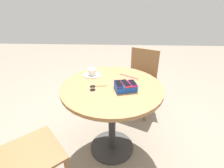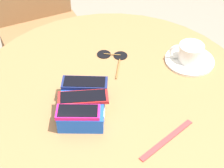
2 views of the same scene
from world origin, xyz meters
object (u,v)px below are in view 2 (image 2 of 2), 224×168
Objects in this scene: phone_navy at (85,83)px; chair_near_window at (44,33)px; phone_box at (82,105)px; sunglasses at (113,56)px; round_table at (112,121)px; phone_magenta at (78,112)px; phone_red at (83,97)px; saucer at (189,60)px; lanyard_strap at (167,140)px; coffee_cup at (190,52)px.

chair_near_window reaches higher than phone_navy.
phone_box reaches higher than sunglasses.
round_table is 0.27m from phone_magenta.
round_table is at bearing -25.85° from phone_box.
phone_red is 0.18× the size of chair_near_window.
saucer is (0.37, -0.26, -0.05)m from phone_magenta.
phone_navy is (0.12, 0.02, 0.00)m from phone_magenta.
phone_navy is (-0.06, 0.07, 0.20)m from round_table.
phone_red is at bearing -93.30° from phone_box.
chair_near_window is (0.73, 0.48, -0.32)m from phone_box.
chair_near_window is at bearing 47.07° from sunglasses.
sunglasses is (0.31, 0.24, 0.00)m from lanyard_strap.
coffee_cup is at bearing -40.02° from phone_box.
phone_box reaches higher than saucer.
sunglasses is 0.73m from chair_near_window.
saucer is 1.47× the size of coffee_cup.
round_table is 0.33m from saucer.
sunglasses is at bearing -2.05° from phone_red.
phone_box is 0.24× the size of chair_near_window.
chair_near_window is at bearing 33.33° from phone_box.
phone_box is at bearing -168.72° from phone_navy.
saucer is at bearing -34.61° from phone_magenta.
phone_box is 0.41m from saucer.
phone_red is at bearing 80.70° from lanyard_strap.
chair_near_window is (0.67, 0.47, -0.35)m from phone_navy.
chair_near_window is at bearing 34.86° from phone_navy.
phone_magenta reaches higher than sunglasses.
chair_near_window is at bearing 61.11° from saucer.
phone_magenta reaches higher than phone_red.
phone_magenta is 0.88× the size of sunglasses.
phone_magenta is 0.25m from lanyard_strap.
saucer reaches higher than sunglasses.
phone_red is 0.06m from phone_navy.
coffee_cup is at bearing -46.93° from phone_navy.
phone_red is at bearing 5.35° from phone_magenta.
phone_magenta is at bearing -170.81° from phone_box.
round_table is 0.83m from chair_near_window.
coffee_cup is at bearing -2.14° from lanyard_strap.
phone_box is (-0.11, 0.06, 0.17)m from round_table.
chair_near_window is (0.61, 0.53, -0.15)m from round_table.
coffee_cup is (0.32, -0.26, -0.02)m from phone_red.
chair_near_window reaches higher than lanyard_strap.
phone_box is 0.03m from phone_red.
lanyard_strap is 1.10m from chair_near_window.
lanyard_strap is (-0.10, -0.26, -0.06)m from phone_navy.
phone_red is (-0.11, 0.05, 0.20)m from round_table.
chair_near_window is at bearing 60.99° from coffee_cup.
lanyard_strap is (0.02, -0.24, -0.05)m from phone_magenta.
coffee_cup reaches higher than saucer.
phone_magenta is 0.12m from phone_navy.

